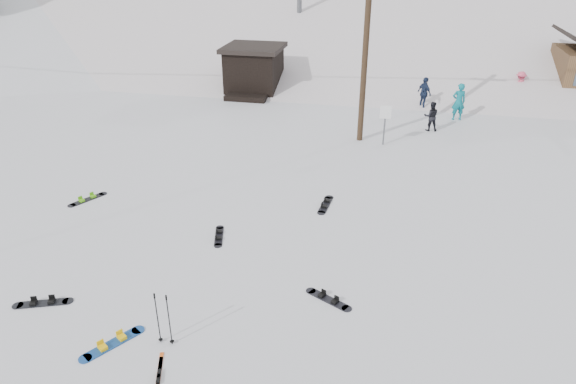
# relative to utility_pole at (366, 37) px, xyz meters

# --- Properties ---
(ground) EXTENTS (200.00, 200.00, 0.00)m
(ground) POSITION_rel_utility_pole_xyz_m (-2.00, -14.00, -4.68)
(ground) COLOR silver
(ground) RESTS_ON ground
(ski_slope) EXTENTS (60.00, 85.24, 65.97)m
(ski_slope) POSITION_rel_utility_pole_xyz_m (-2.00, 41.00, -16.68)
(ski_slope) COLOR silver
(ski_slope) RESTS_ON ground
(ridge_left) EXTENTS (47.54, 95.03, 58.38)m
(ridge_left) POSITION_rel_utility_pole_xyz_m (-38.00, 34.00, -15.68)
(ridge_left) COLOR silver
(ridge_left) RESTS_ON ground
(treeline_left) EXTENTS (20.00, 64.00, 10.00)m
(treeline_left) POSITION_rel_utility_pole_xyz_m (-36.00, 26.00, -4.68)
(treeline_left) COLOR black
(treeline_left) RESTS_ON ground
(utility_pole) EXTENTS (2.00, 0.26, 9.00)m
(utility_pole) POSITION_rel_utility_pole_xyz_m (0.00, 0.00, 0.00)
(utility_pole) COLOR #3A2819
(utility_pole) RESTS_ON ground
(trail_sign) EXTENTS (0.50, 0.09, 1.85)m
(trail_sign) POSITION_rel_utility_pole_xyz_m (1.10, -0.42, -3.41)
(trail_sign) COLOR #595B60
(trail_sign) RESTS_ON ground
(lift_hut) EXTENTS (3.40, 4.10, 2.75)m
(lift_hut) POSITION_rel_utility_pole_xyz_m (-7.00, 6.94, -3.32)
(lift_hut) COLOR black
(lift_hut) RESTS_ON ground
(hero_snowboard) EXTENTS (1.03, 1.42, 0.11)m
(hero_snowboard) POSITION_rel_utility_pole_xyz_m (-4.45, -14.67, -4.65)
(hero_snowboard) COLOR #164693
(hero_snowboard) RESTS_ON ground
(hero_skis) EXTENTS (0.58, 1.45, 0.08)m
(hero_skis) POSITION_rel_utility_pole_xyz_m (-2.96, -15.40, -4.66)
(hero_skis) COLOR #D65115
(hero_skis) RESTS_ON ground
(ski_poles) EXTENTS (0.38, 0.10, 1.40)m
(ski_poles) POSITION_rel_utility_pole_xyz_m (-3.25, -14.35, -3.97)
(ski_poles) COLOR black
(ski_poles) RESTS_ON ground
(board_scatter_a) EXTENTS (1.44, 0.72, 0.11)m
(board_scatter_a) POSITION_rel_utility_pole_xyz_m (-6.97, -13.70, -4.65)
(board_scatter_a) COLOR black
(board_scatter_a) RESTS_ON ground
(board_scatter_b) EXTENTS (0.55, 1.31, 0.09)m
(board_scatter_b) POSITION_rel_utility_pole_xyz_m (-3.60, -9.59, -4.66)
(board_scatter_b) COLOR black
(board_scatter_b) RESTS_ON ground
(board_scatter_c) EXTENTS (0.88, 1.35, 0.11)m
(board_scatter_c) POSITION_rel_utility_pole_xyz_m (-9.06, -8.18, -4.65)
(board_scatter_c) COLOR black
(board_scatter_c) RESTS_ON ground
(board_scatter_d) EXTENTS (1.29, 0.80, 0.10)m
(board_scatter_d) POSITION_rel_utility_pole_xyz_m (0.24, -12.00, -4.66)
(board_scatter_d) COLOR black
(board_scatter_d) RESTS_ON ground
(board_scatter_f) EXTENTS (0.39, 1.51, 0.11)m
(board_scatter_f) POSITION_rel_utility_pole_xyz_m (-0.60, -6.79, -4.65)
(board_scatter_f) COLOR black
(board_scatter_f) RESTS_ON ground
(skier_teal) EXTENTS (0.78, 0.59, 1.91)m
(skier_teal) POSITION_rel_utility_pole_xyz_m (4.64, 4.00, -3.73)
(skier_teal) COLOR #0C707D
(skier_teal) RESTS_ON ground
(skier_dark) EXTENTS (0.77, 0.64, 1.44)m
(skier_dark) POSITION_rel_utility_pole_xyz_m (3.23, 2.00, -3.96)
(skier_dark) COLOR black
(skier_dark) RESTS_ON ground
(skier_pink) EXTENTS (1.20, 0.96, 1.62)m
(skier_pink) POSITION_rel_utility_pole_xyz_m (8.39, 8.57, -3.87)
(skier_pink) COLOR #E75173
(skier_pink) RESTS_ON ground
(skier_navy) EXTENTS (0.96, 1.06, 1.74)m
(skier_navy) POSITION_rel_utility_pole_xyz_m (2.98, 5.56, -3.81)
(skier_navy) COLOR #1A2642
(skier_navy) RESTS_ON ground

